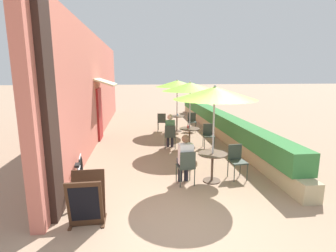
{
  "coord_description": "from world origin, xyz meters",
  "views": [
    {
      "loc": [
        -0.8,
        -4.21,
        2.69
      ],
      "look_at": [
        0.15,
        4.12,
        1.0
      ],
      "focal_mm": 28.0,
      "sensor_mm": 36.0,
      "label": 1
    }
  ],
  "objects_px": {
    "coffee_cup_far": "(177,115)",
    "menu_board": "(87,200)",
    "patio_table_near": "(212,162)",
    "bicycle_leaning": "(79,177)",
    "cafe_chair_near_right": "(237,159)",
    "patio_table_mid": "(190,134)",
    "coffee_cup_mid": "(188,127)",
    "patio_umbrella_far": "(177,84)",
    "patio_umbrella_mid": "(190,87)",
    "seated_patron_mid_left": "(170,129)",
    "cafe_chair_far_right": "(192,120)",
    "cafe_chair_near_left": "(186,165)",
    "seated_patron_near_left": "(185,157)",
    "patio_table_far": "(177,120)",
    "cafe_chair_mid_right": "(209,134)",
    "cafe_chair_mid_left": "(170,135)",
    "cafe_chair_far_left": "(162,121)",
    "patio_umbrella_near": "(215,93)"
  },
  "relations": [
    {
      "from": "patio_table_mid",
      "to": "seated_patron_mid_left",
      "type": "xyz_separation_m",
      "value": [
        -0.7,
        0.11,
        0.17
      ]
    },
    {
      "from": "patio_table_mid",
      "to": "coffee_cup_mid",
      "type": "bearing_deg",
      "value": 121.09
    },
    {
      "from": "cafe_chair_mid_right",
      "to": "menu_board",
      "type": "distance_m",
      "value": 5.79
    },
    {
      "from": "coffee_cup_far",
      "to": "menu_board",
      "type": "relative_size",
      "value": 0.1
    },
    {
      "from": "cafe_chair_near_right",
      "to": "patio_table_far",
      "type": "distance_m",
      "value": 5.76
    },
    {
      "from": "bicycle_leaning",
      "to": "seated_patron_near_left",
      "type": "bearing_deg",
      "value": -5.03
    },
    {
      "from": "patio_table_near",
      "to": "cafe_chair_mid_left",
      "type": "xyz_separation_m",
      "value": [
        -0.7,
        3.03,
        -0.0
      ]
    },
    {
      "from": "patio_umbrella_far",
      "to": "coffee_cup_far",
      "type": "relative_size",
      "value": 26.95
    },
    {
      "from": "cafe_chair_near_left",
      "to": "patio_umbrella_mid",
      "type": "height_order",
      "value": "patio_umbrella_mid"
    },
    {
      "from": "patio_umbrella_near",
      "to": "bicycle_leaning",
      "type": "relative_size",
      "value": 1.42
    },
    {
      "from": "bicycle_leaning",
      "to": "menu_board",
      "type": "distance_m",
      "value": 1.47
    },
    {
      "from": "bicycle_leaning",
      "to": "patio_table_mid",
      "type": "bearing_deg",
      "value": 36.84
    },
    {
      "from": "patio_table_near",
      "to": "coffee_cup_mid",
      "type": "bearing_deg",
      "value": 90.58
    },
    {
      "from": "cafe_chair_near_right",
      "to": "patio_table_mid",
      "type": "bearing_deg",
      "value": -83.69
    },
    {
      "from": "cafe_chair_near_left",
      "to": "cafe_chair_far_right",
      "type": "xyz_separation_m",
      "value": [
        1.37,
        6.0,
        0.0
      ]
    },
    {
      "from": "patio_umbrella_near",
      "to": "cafe_chair_near_right",
      "type": "height_order",
      "value": "patio_umbrella_near"
    },
    {
      "from": "coffee_cup_mid",
      "to": "patio_umbrella_far",
      "type": "distance_m",
      "value": 3.13
    },
    {
      "from": "cafe_chair_far_right",
      "to": "coffee_cup_far",
      "type": "xyz_separation_m",
      "value": [
        -0.68,
        0.14,
        0.26
      ]
    },
    {
      "from": "cafe_chair_near_right",
      "to": "cafe_chair_far_right",
      "type": "bearing_deg",
      "value": -96.88
    },
    {
      "from": "cafe_chair_near_right",
      "to": "patio_umbrella_mid",
      "type": "relative_size",
      "value": 0.36
    },
    {
      "from": "cafe_chair_mid_left",
      "to": "patio_table_far",
      "type": "relative_size",
      "value": 1.18
    },
    {
      "from": "menu_board",
      "to": "seated_patron_mid_left",
      "type": "bearing_deg",
      "value": 64.64
    },
    {
      "from": "seated_patron_near_left",
      "to": "coffee_cup_far",
      "type": "xyz_separation_m",
      "value": [
        0.71,
        6.03,
        0.09
      ]
    },
    {
      "from": "patio_table_near",
      "to": "bicycle_leaning",
      "type": "height_order",
      "value": "bicycle_leaning"
    },
    {
      "from": "cafe_chair_near_right",
      "to": "patio_table_far",
      "type": "relative_size",
      "value": 1.18
    },
    {
      "from": "cafe_chair_near_right",
      "to": "coffee_cup_far",
      "type": "relative_size",
      "value": 9.67
    },
    {
      "from": "patio_table_mid",
      "to": "patio_table_far",
      "type": "height_order",
      "value": "same"
    },
    {
      "from": "seated_patron_near_left",
      "to": "patio_table_far",
      "type": "xyz_separation_m",
      "value": [
        0.68,
        5.93,
        -0.17
      ]
    },
    {
      "from": "cafe_chair_mid_right",
      "to": "cafe_chair_far_right",
      "type": "distance_m",
      "value": 2.81
    },
    {
      "from": "seated_patron_near_left",
      "to": "menu_board",
      "type": "height_order",
      "value": "seated_patron_near_left"
    },
    {
      "from": "patio_table_near",
      "to": "patio_table_mid",
      "type": "xyz_separation_m",
      "value": [
        0.01,
        3.03,
        0.0
      ]
    },
    {
      "from": "coffee_cup_far",
      "to": "menu_board",
      "type": "distance_m",
      "value": 8.06
    },
    {
      "from": "coffee_cup_far",
      "to": "bicycle_leaning",
      "type": "xyz_separation_m",
      "value": [
        -3.22,
        -6.16,
        -0.44
      ]
    },
    {
      "from": "cafe_chair_mid_right",
      "to": "cafe_chair_near_left",
      "type": "bearing_deg",
      "value": 72.27
    },
    {
      "from": "patio_table_near",
      "to": "menu_board",
      "type": "bearing_deg",
      "value": -150.41
    },
    {
      "from": "patio_table_near",
      "to": "patio_umbrella_mid",
      "type": "xyz_separation_m",
      "value": [
        0.01,
        3.03,
        1.71
      ]
    },
    {
      "from": "patio_table_far",
      "to": "cafe_chair_far_right",
      "type": "distance_m",
      "value": 0.71
    },
    {
      "from": "patio_table_mid",
      "to": "coffee_cup_far",
      "type": "xyz_separation_m",
      "value": [
        -0.01,
        2.95,
        0.26
      ]
    },
    {
      "from": "coffee_cup_mid",
      "to": "cafe_chair_far_left",
      "type": "height_order",
      "value": "cafe_chair_far_left"
    },
    {
      "from": "patio_umbrella_mid",
      "to": "seated_patron_mid_left",
      "type": "distance_m",
      "value": 1.69
    },
    {
      "from": "seated_patron_near_left",
      "to": "bicycle_leaning",
      "type": "distance_m",
      "value": 2.54
    },
    {
      "from": "cafe_chair_near_left",
      "to": "cafe_chair_mid_right",
      "type": "relative_size",
      "value": 1.0
    },
    {
      "from": "cafe_chair_near_right",
      "to": "cafe_chair_mid_left",
      "type": "height_order",
      "value": "same"
    },
    {
      "from": "seated_patron_near_left",
      "to": "cafe_chair_mid_left",
      "type": "height_order",
      "value": "seated_patron_near_left"
    },
    {
      "from": "patio_table_mid",
      "to": "menu_board",
      "type": "bearing_deg",
      "value": -121.24
    },
    {
      "from": "patio_umbrella_near",
      "to": "coffee_cup_mid",
      "type": "height_order",
      "value": "patio_umbrella_near"
    },
    {
      "from": "patio_umbrella_mid",
      "to": "cafe_chair_far_left",
      "type": "height_order",
      "value": "patio_umbrella_mid"
    },
    {
      "from": "cafe_chair_near_right",
      "to": "bicycle_leaning",
      "type": "distance_m",
      "value": 3.92
    },
    {
      "from": "seated_patron_near_left",
      "to": "menu_board",
      "type": "distance_m",
      "value": 2.59
    },
    {
      "from": "patio_umbrella_mid",
      "to": "patio_umbrella_far",
      "type": "xyz_separation_m",
      "value": [
        -0.04,
        2.85,
        0.0
      ]
    }
  ]
}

